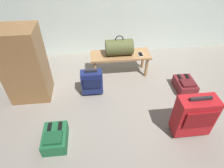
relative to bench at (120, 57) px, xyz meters
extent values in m
plane|color=gray|center=(0.26, -0.77, -0.34)|extent=(6.60, 6.60, 0.00)
cube|color=#A87A4C|center=(0.00, 0.00, 0.04)|extent=(1.00, 0.36, 0.04)
cylinder|color=#A87A4C|center=(-0.44, -0.13, -0.16)|extent=(0.05, 0.05, 0.36)
cylinder|color=#A87A4C|center=(0.44, -0.13, -0.16)|extent=(0.05, 0.05, 0.36)
cylinder|color=#A87A4C|center=(-0.44, 0.13, -0.16)|extent=(0.05, 0.05, 0.36)
cylinder|color=#A87A4C|center=(0.44, 0.13, -0.16)|extent=(0.05, 0.05, 0.36)
cylinder|color=#51562D|center=(-0.02, 0.00, 0.19)|extent=(0.44, 0.26, 0.26)
torus|color=black|center=(-0.02, 0.00, 0.33)|extent=(0.14, 0.02, 0.14)
cube|color=silver|center=(0.33, -0.05, 0.07)|extent=(0.07, 0.14, 0.01)
cube|color=black|center=(0.33, -0.05, 0.07)|extent=(0.06, 0.13, 0.00)
cube|color=red|center=(0.70, -1.35, -0.02)|extent=(0.45, 0.22, 0.52)
cube|color=maroon|center=(0.70, -1.47, 0.04)|extent=(0.36, 0.02, 0.24)
cube|color=#262628|center=(0.70, -1.35, 0.26)|extent=(0.25, 0.03, 0.04)
cylinder|color=black|center=(0.54, -1.27, -0.31)|extent=(0.02, 0.05, 0.05)
cylinder|color=black|center=(0.85, -1.27, -0.31)|extent=(0.02, 0.05, 0.05)
cube|color=navy|center=(-0.50, -0.48, -0.10)|extent=(0.32, 0.16, 0.37)
cube|color=#11183E|center=(-0.50, -0.57, -0.05)|extent=(0.26, 0.02, 0.17)
cube|color=#262628|center=(-0.50, -0.48, 0.10)|extent=(0.18, 0.03, 0.04)
cylinder|color=black|center=(-0.61, -0.43, -0.31)|extent=(0.02, 0.05, 0.05)
cylinder|color=black|center=(-0.39, -0.43, -0.31)|extent=(0.02, 0.05, 0.05)
cube|color=maroon|center=(0.97, -0.55, -0.25)|extent=(0.28, 0.38, 0.17)
cube|color=#55181C|center=(0.97, -0.62, -0.15)|extent=(0.21, 0.17, 0.04)
cube|color=black|center=(0.91, -0.48, -0.16)|extent=(0.04, 0.19, 0.02)
cube|color=black|center=(1.04, -0.48, -0.16)|extent=(0.04, 0.19, 0.02)
cube|color=#1E6038|center=(-0.98, -1.32, -0.25)|extent=(0.28, 0.38, 0.17)
cube|color=#184D2C|center=(-0.98, -1.39, -0.15)|extent=(0.21, 0.17, 0.04)
cube|color=black|center=(-1.04, -1.26, -0.16)|extent=(0.04, 0.19, 0.02)
cube|color=black|center=(-0.91, -1.26, -0.16)|extent=(0.04, 0.19, 0.02)
cube|color=olive|center=(-1.42, -0.40, 0.21)|extent=(0.56, 0.44, 1.10)
camera|label=1|loc=(-0.44, -2.72, 1.73)|focal=30.42mm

